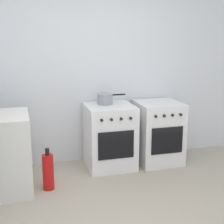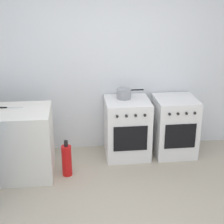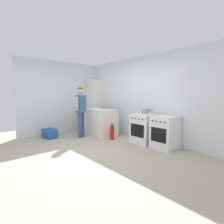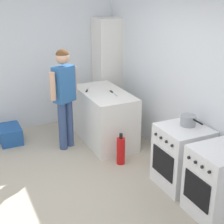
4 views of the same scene
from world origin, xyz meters
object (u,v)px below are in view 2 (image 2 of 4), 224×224
Objects in this scene: fire_extinguisher at (67,160)px; pot at (124,94)px; oven_right at (174,126)px; oven_left at (127,128)px; knife_chef at (10,108)px.

pot is at bearing 34.30° from fire_extinguisher.
pot is at bearing 173.22° from oven_right.
oven_left is 0.50m from pot.
oven_right is at bearing -0.00° from oven_left.
fire_extinguisher is (0.69, -0.20, -0.69)m from knife_chef.
oven_left is 1.66m from knife_chef.
knife_chef is at bearing 163.60° from fire_extinguisher.
fire_extinguisher is (-0.83, -0.57, -0.70)m from pot.
oven_right is at bearing -6.78° from pot.
fire_extinguisher is (-1.57, -0.48, -0.21)m from oven_right.
pot reaches higher than oven_left.
pot is 1.57m from knife_chef.
oven_left is at bearing -65.21° from pot.
pot reaches higher than knife_chef.
oven_right is 2.73× the size of knife_chef.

